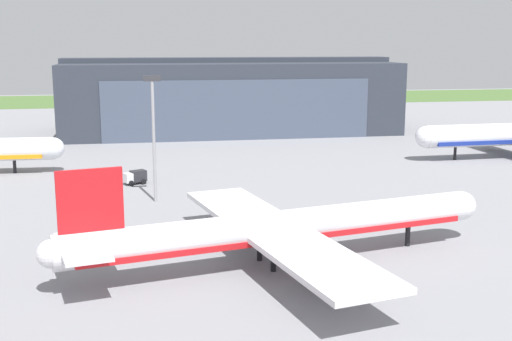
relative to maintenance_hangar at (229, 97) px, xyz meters
name	(u,v)px	position (x,y,z in m)	size (l,w,h in m)	color
ground_plane	(278,232)	(-6.56, -90.59, -8.93)	(440.00, 440.00, 0.00)	gray
grass_field_strip	(180,99)	(-6.56, 96.20, -8.89)	(440.00, 56.00, 0.08)	#4A6B33
maintenance_hangar	(229,97)	(0.00, 0.00, 0.00)	(82.50, 31.55, 18.77)	#2D333D
airliner_near_left	(280,228)	(-8.68, -101.76, -5.07)	(47.78, 39.02, 11.51)	silver
ops_van	(135,177)	(-23.66, -60.01, -7.71)	(3.96, 3.21, 2.21)	silver
apron_light_mast	(153,128)	(-20.73, -72.33, 1.74)	(2.40, 0.50, 18.09)	#99999E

